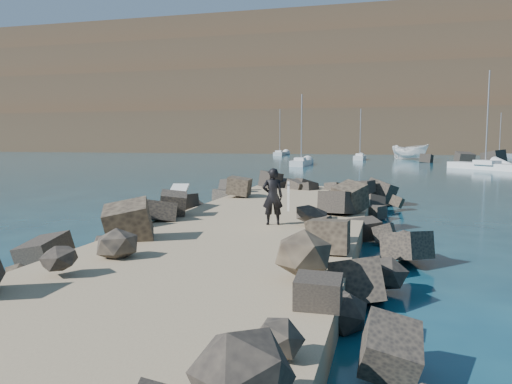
# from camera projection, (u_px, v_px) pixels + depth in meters

# --- Properties ---
(ground) EXTENTS (800.00, 800.00, 0.00)m
(ground) POSITION_uv_depth(u_px,v_px,m) (264.00, 237.00, 15.48)
(ground) COLOR #0F384C
(ground) RESTS_ON ground
(jetty) EXTENTS (6.00, 26.00, 0.60)m
(jetty) POSITION_uv_depth(u_px,v_px,m) (247.00, 240.00, 13.52)
(jetty) COLOR #8C7759
(jetty) RESTS_ON ground
(riprap_left) EXTENTS (2.60, 22.00, 1.00)m
(riprap_left) POSITION_uv_depth(u_px,v_px,m) (157.00, 225.00, 14.72)
(riprap_left) COLOR black
(riprap_left) RESTS_ON ground
(riprap_right) EXTENTS (2.60, 22.00, 1.00)m
(riprap_right) POSITION_uv_depth(u_px,v_px,m) (357.00, 234.00, 13.24)
(riprap_right) COLOR black
(riprap_right) RESTS_ON ground
(headland) EXTENTS (360.00, 140.00, 32.00)m
(headland) POSITION_uv_depth(u_px,v_px,m) (410.00, 100.00, 165.07)
(headland) COLOR #2D4919
(headland) RESTS_ON ground
(surfboard_resting) EXTENTS (1.13, 2.35, 0.08)m
(surfboard_resting) POSITION_uv_depth(u_px,v_px,m) (177.00, 198.00, 16.86)
(surfboard_resting) COLOR white
(surfboard_resting) RESTS_ON riprap_left
(boat_imported) EXTENTS (6.33, 4.94, 2.32)m
(boat_imported) POSITION_uv_depth(u_px,v_px,m) (410.00, 152.00, 76.76)
(boat_imported) COLOR white
(boat_imported) RESTS_ON ground
(surfer_with_board) EXTENTS (1.01, 1.97, 1.61)m
(surfer_with_board) POSITION_uv_depth(u_px,v_px,m) (275.00, 196.00, 14.05)
(surfer_with_board) COLOR black
(surfer_with_board) RESTS_ON jetty
(sailboat_e) EXTENTS (2.36, 7.66, 9.04)m
(sailboat_e) POSITION_uv_depth(u_px,v_px,m) (280.00, 154.00, 96.65)
(sailboat_e) COLOR silver
(sailboat_e) RESTS_ON ground
(sailboat_b) EXTENTS (1.60, 6.44, 7.79)m
(sailboat_b) POSITION_uv_depth(u_px,v_px,m) (360.00, 157.00, 75.19)
(sailboat_b) COLOR silver
(sailboat_b) RESTS_ON ground
(sailboat_d) EXTENTS (3.22, 6.58, 7.84)m
(sailboat_d) POSITION_uv_depth(u_px,v_px,m) (499.00, 155.00, 87.08)
(sailboat_d) COLOR silver
(sailboat_d) RESTS_ON ground
(sailboat_c) EXTENTS (6.72, 7.78, 10.05)m
(sailboat_c) POSITION_uv_depth(u_px,v_px,m) (485.00, 166.00, 50.53)
(sailboat_c) COLOR silver
(sailboat_c) RESTS_ON ground
(sailboat_a) EXTENTS (1.54, 6.97, 8.41)m
(sailboat_a) POSITION_uv_depth(u_px,v_px,m) (301.00, 163.00, 58.38)
(sailboat_a) COLOR silver
(sailboat_a) RESTS_ON ground
(headland_buildings) EXTENTS (137.50, 30.50, 5.00)m
(headland_buildings) POSITION_uv_depth(u_px,v_px,m) (436.00, 39.00, 153.95)
(headland_buildings) COLOR white
(headland_buildings) RESTS_ON headland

